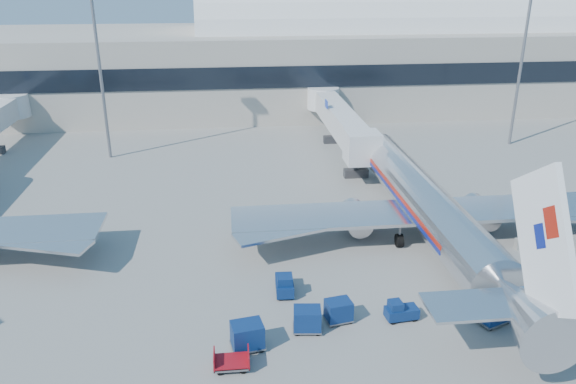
{
  "coord_description": "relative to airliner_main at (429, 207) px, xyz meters",
  "views": [
    {
      "loc": [
        -6.01,
        -35.78,
        20.78
      ],
      "look_at": [
        -1.34,
        6.0,
        4.14
      ],
      "focal_mm": 35.0,
      "sensor_mm": 36.0,
      "label": 1
    }
  ],
  "objects": [
    {
      "name": "ground",
      "position": [
        -10.0,
        -4.51,
        -2.93
      ],
      "size": [
        260.0,
        260.0,
        0.0
      ],
      "primitive_type": "plane",
      "color": "gray",
      "rests_on": "ground"
    },
    {
      "name": "terminal",
      "position": [
        -23.6,
        51.46,
        4.6
      ],
      "size": [
        170.0,
        28.15,
        21.0
      ],
      "color": "#B2AA9E",
      "rests_on": "ground"
    },
    {
      "name": "airliner_main",
      "position": [
        0.0,
        0.0,
        0.0
      ],
      "size": [
        32.0,
        37.26,
        12.07
      ],
      "color": "silver",
      "rests_on": "ground"
    },
    {
      "name": "jetbridge_near",
      "position": [
        -2.4,
        26.3,
        1.0
      ],
      "size": [
        4.4,
        27.5,
        6.25
      ],
      "color": "silver",
      "rests_on": "ground"
    },
    {
      "name": "mast_west",
      "position": [
        -30.0,
        25.49,
        11.87
      ],
      "size": [
        2.0,
        1.2,
        22.6
      ],
      "color": "slate",
      "rests_on": "ground"
    },
    {
      "name": "mast_east",
      "position": [
        20.0,
        25.49,
        11.87
      ],
      "size": [
        2.0,
        1.2,
        22.6
      ],
      "color": "slate",
      "rests_on": "ground"
    },
    {
      "name": "barrier_near",
      "position": [
        8.0,
        -2.51,
        -2.48
      ],
      "size": [
        3.0,
        0.55,
        0.9
      ],
      "primitive_type": "cube",
      "color": "#9E9E96",
      "rests_on": "ground"
    },
    {
      "name": "barrier_mid",
      "position": [
        11.3,
        -2.51,
        -2.48
      ],
      "size": [
        3.0,
        0.55,
        0.9
      ],
      "primitive_type": "cube",
      "color": "#9E9E96",
      "rests_on": "ground"
    },
    {
      "name": "tug_lead",
      "position": [
        -5.52,
        -10.88,
        -2.31
      ],
      "size": [
        2.17,
        1.25,
        1.35
      ],
      "rotation": [
        0.0,
        0.0,
        0.11
      ],
      "color": "navy",
      "rests_on": "ground"
    },
    {
      "name": "tug_right",
      "position": [
        1.84,
        -7.44,
        -2.3
      ],
      "size": [
        2.16,
        2.28,
        1.37
      ],
      "rotation": [
        0.0,
        0.0,
        -0.87
      ],
      "color": "navy",
      "rests_on": "ground"
    },
    {
      "name": "tug_left",
      "position": [
        -12.54,
        -6.98,
        -2.22
      ],
      "size": [
        1.29,
        2.43,
        1.55
      ],
      "rotation": [
        0.0,
        0.0,
        1.53
      ],
      "color": "navy",
      "rests_on": "ground"
    },
    {
      "name": "cart_train_a",
      "position": [
        -9.48,
        -10.66,
        -2.14
      ],
      "size": [
        1.88,
        1.56,
        1.47
      ],
      "rotation": [
        0.0,
        0.0,
        0.19
      ],
      "color": "navy",
      "rests_on": "ground"
    },
    {
      "name": "cart_train_b",
      "position": [
        -11.59,
        -11.44,
        -2.1
      ],
      "size": [
        1.89,
        1.52,
        1.55
      ],
      "rotation": [
        0.0,
        0.0,
        -0.1
      ],
      "color": "navy",
      "rests_on": "ground"
    },
    {
      "name": "cart_train_c",
      "position": [
        -15.33,
        -12.78,
        -2.02
      ],
      "size": [
        2.15,
        1.78,
        1.69
      ],
      "rotation": [
        0.0,
        0.0,
        0.18
      ],
      "color": "navy",
      "rests_on": "ground"
    },
    {
      "name": "cart_solo_near",
      "position": [
        0.18,
        -11.82,
        -1.95
      ],
      "size": [
        2.5,
        2.23,
        1.82
      ],
      "rotation": [
        0.0,
        0.0,
        0.38
      ],
      "color": "navy",
      "rests_on": "ground"
    },
    {
      "name": "cart_solo_far",
      "position": [
        5.57,
        -11.66,
        -1.92
      ],
      "size": [
        2.54,
        2.22,
        1.88
      ],
      "rotation": [
        0.0,
        0.0,
        -0.32
      ],
      "color": "navy",
      "rests_on": "ground"
    },
    {
      "name": "cart_open_red",
      "position": [
        -16.27,
        -14.46,
        -2.54
      ],
      "size": [
        2.01,
        1.42,
        0.54
      ],
      "rotation": [
        0.0,
        0.0,
        -0.01
      ],
      "color": "slate",
      "rests_on": "ground"
    }
  ]
}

